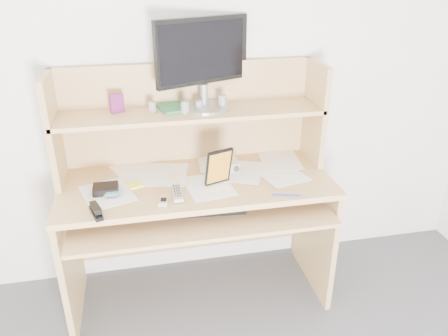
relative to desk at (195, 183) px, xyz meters
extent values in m
cube|color=white|center=(0.00, 0.24, 0.56)|extent=(3.60, 0.04, 2.50)
cube|color=tan|center=(0.00, -0.08, 0.04)|extent=(1.40, 0.60, 0.03)
cube|color=tan|center=(-0.68, -0.08, -0.33)|extent=(0.03, 0.56, 0.72)
cube|color=tan|center=(0.68, -0.08, -0.33)|extent=(0.03, 0.56, 0.72)
cube|color=tan|center=(0.00, 0.20, -0.36)|extent=(1.34, 0.02, 0.41)
cube|color=tan|center=(0.00, -0.20, -0.05)|extent=(1.28, 0.55, 0.02)
cube|color=tan|center=(0.00, 0.21, 0.33)|extent=(1.40, 0.02, 0.55)
cube|color=tan|center=(-0.68, 0.07, 0.33)|extent=(0.03, 0.30, 0.55)
cube|color=tan|center=(0.68, 0.07, 0.33)|extent=(0.03, 0.30, 0.55)
cube|color=tan|center=(0.00, 0.07, 0.38)|extent=(1.38, 0.30, 0.02)
cube|color=white|center=(0.00, -0.08, 0.06)|extent=(1.32, 0.54, 0.01)
cube|color=black|center=(0.01, -0.21, -0.03)|extent=(0.43, 0.18, 0.02)
cube|color=black|center=(0.01, -0.21, -0.02)|extent=(0.40, 0.17, 0.01)
cube|color=#AEAEA8|center=(-0.12, -0.22, 0.07)|extent=(0.05, 0.16, 0.02)
cube|color=silver|center=(-0.19, -0.28, 0.07)|extent=(0.06, 0.09, 0.02)
cube|color=black|center=(-0.49, -0.33, 0.08)|extent=(0.07, 0.14, 0.04)
cube|color=black|center=(-0.46, -0.12, 0.08)|extent=(0.12, 0.10, 0.03)
cube|color=yellow|center=(-0.32, -0.08, 0.06)|extent=(0.09, 0.09, 0.01)
cube|color=silver|center=(0.19, -0.04, 0.09)|extent=(0.09, 0.04, 0.05)
cube|color=black|center=(0.10, -0.16, 0.16)|extent=(0.13, 0.06, 0.19)
cylinder|color=#1824B4|center=(0.40, -0.34, 0.07)|extent=(0.13, 0.04, 0.01)
cube|color=maroon|center=(-0.37, 0.11, 0.44)|extent=(0.07, 0.05, 0.10)
cube|color=#2D7246|center=(-0.09, 0.10, 0.40)|extent=(0.16, 0.20, 0.02)
cylinder|color=black|center=(-0.20, 0.08, 0.41)|extent=(0.05, 0.05, 0.05)
cylinder|color=white|center=(-0.03, 0.03, 0.42)|extent=(0.04, 0.04, 0.07)
cylinder|color=black|center=(0.04, 0.07, 0.41)|extent=(0.05, 0.05, 0.05)
cylinder|color=white|center=(0.17, 0.07, 0.42)|extent=(0.05, 0.05, 0.07)
cylinder|color=#9E9FA3|center=(0.08, 0.09, 0.39)|extent=(0.26, 0.26, 0.02)
cylinder|color=#9E9FA3|center=(0.08, 0.10, 0.46)|extent=(0.04, 0.04, 0.11)
cube|color=black|center=(0.08, 0.12, 0.68)|extent=(0.50, 0.23, 0.33)
cube|color=black|center=(0.08, 0.10, 0.68)|extent=(0.45, 0.19, 0.29)
camera|label=1|loc=(-0.27, -2.09, 1.09)|focal=35.00mm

